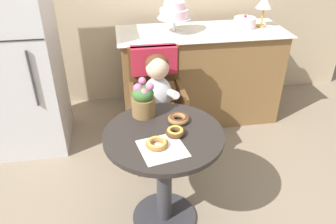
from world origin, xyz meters
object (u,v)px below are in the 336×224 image
at_px(wicker_chair, 156,88).
at_px(tiered_cake_stand, 174,12).
at_px(donut_mid, 157,143).
at_px(round_layer_cake, 245,23).
at_px(seated_child, 158,93).
at_px(table_lamp, 264,3).
at_px(refrigerator, 15,55).
at_px(donut_front, 178,118).
at_px(cafe_table, 164,161).
at_px(donut_side, 175,132).
at_px(flower_vase, 143,100).

height_order(wicker_chair, tiered_cake_stand, tiered_cake_stand).
height_order(donut_mid, tiered_cake_stand, tiered_cake_stand).
distance_m(donut_mid, tiered_cake_stand, 1.50).
bearing_deg(round_layer_cake, seated_child, -140.63).
height_order(seated_child, tiered_cake_stand, tiered_cake_stand).
distance_m(table_lamp, refrigerator, 2.22).
height_order(donut_front, table_lamp, table_lamp).
distance_m(seated_child, tiered_cake_stand, 0.86).
height_order(donut_front, tiered_cake_stand, tiered_cake_stand).
height_order(seated_child, donut_front, seated_child).
distance_m(cafe_table, donut_mid, 0.27).
bearing_deg(table_lamp, wicker_chair, -150.88).
bearing_deg(seated_child, tiered_cake_stand, 71.15).
bearing_deg(round_layer_cake, donut_mid, -125.08).
relative_size(donut_mid, table_lamp, 0.44).
xyz_separation_m(round_layer_cake, refrigerator, (-2.02, -0.23, -0.10)).
distance_m(wicker_chair, table_lamp, 1.34).
height_order(donut_front, donut_side, donut_side).
xyz_separation_m(donut_front, table_lamp, (1.03, 1.23, 0.37)).
distance_m(seated_child, table_lamp, 1.40).
bearing_deg(table_lamp, cafe_table, -130.30).
bearing_deg(round_layer_cake, refrigerator, -173.36).
distance_m(donut_front, donut_side, 0.15).
height_order(donut_side, table_lamp, table_lamp).
distance_m(cafe_table, table_lamp, 1.86).
bearing_deg(refrigerator, cafe_table, -46.33).
distance_m(wicker_chair, round_layer_cake, 1.14).
relative_size(donut_mid, flower_vase, 0.53).
bearing_deg(donut_front, wicker_chair, 95.76).
height_order(wicker_chair, table_lamp, table_lamp).
distance_m(cafe_table, wicker_chair, 0.75).
relative_size(wicker_chair, donut_mid, 7.54).
xyz_separation_m(cafe_table, refrigerator, (-1.05, 1.10, 0.34)).
height_order(tiered_cake_stand, round_layer_cake, tiered_cake_stand).
bearing_deg(table_lamp, round_layer_cake, -176.95).
relative_size(donut_side, round_layer_cake, 0.56).
height_order(flower_vase, refrigerator, refrigerator).
bearing_deg(donut_mid, table_lamp, 50.80).
bearing_deg(tiered_cake_stand, table_lamp, 2.96).
bearing_deg(donut_side, wicker_chair, 91.30).
bearing_deg(donut_mid, seated_child, 81.69).
relative_size(cafe_table, tiered_cake_stand, 2.40).
xyz_separation_m(donut_front, round_layer_cake, (0.86, 1.22, 0.21)).
bearing_deg(seated_child, table_lamp, 34.97).
xyz_separation_m(donut_front, flower_vase, (-0.20, 0.12, 0.08)).
distance_m(cafe_table, donut_front, 0.28).
height_order(cafe_table, wicker_chair, wicker_chair).
distance_m(donut_mid, table_lamp, 1.93).
height_order(tiered_cake_stand, table_lamp, table_lamp).
bearing_deg(cafe_table, round_layer_cake, 54.07).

